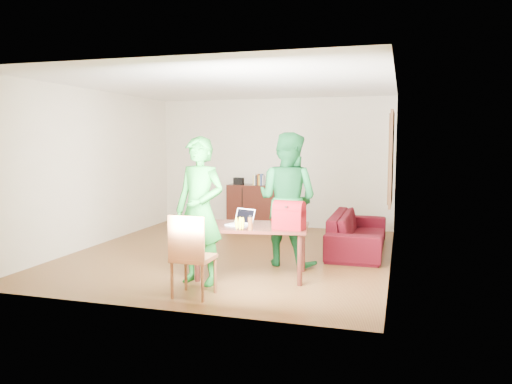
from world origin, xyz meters
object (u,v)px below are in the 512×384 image
(laptop, at_px, (238,222))
(sofa, at_px, (358,232))
(person_far, at_px, (287,199))
(bottle, at_px, (250,223))
(red_bag, at_px, (289,218))
(person_near, at_px, (200,211))
(table, at_px, (252,231))
(chair, at_px, (193,272))

(laptop, bearing_deg, sofa, 76.57)
(person_far, relative_size, bottle, 10.59)
(red_bag, relative_size, sofa, 0.18)
(red_bag, bearing_deg, person_far, 111.78)
(person_far, bearing_deg, person_near, 71.80)
(person_far, height_order, red_bag, person_far)
(table, bearing_deg, sofa, 50.14)
(person_near, height_order, laptop, person_near)
(chair, distance_m, bottle, 0.99)
(chair, height_order, laptop, chair)
(person_far, bearing_deg, sofa, -111.32)
(bottle, height_order, sofa, bottle)
(person_far, xyz_separation_m, laptop, (-0.48, -0.84, -0.23))
(chair, relative_size, laptop, 2.71)
(table, distance_m, laptop, 0.22)
(chair, xyz_separation_m, laptop, (0.25, 0.95, 0.46))
(table, relative_size, sofa, 0.74)
(person_near, bearing_deg, laptop, 59.50)
(table, bearing_deg, person_near, -145.98)
(table, xyz_separation_m, chair, (-0.41, -1.02, -0.33))
(person_near, bearing_deg, table, 53.51)
(person_near, xyz_separation_m, sofa, (1.78, 2.48, -0.63))
(laptop, relative_size, red_bag, 0.93)
(chair, height_order, person_far, person_far)
(person_far, bearing_deg, red_bag, 120.09)
(laptop, bearing_deg, bottle, -25.45)
(table, height_order, red_bag, red_bag)
(table, relative_size, person_far, 0.82)
(table, relative_size, laptop, 4.38)
(chair, distance_m, person_near, 0.85)
(person_near, height_order, sofa, person_near)
(laptop, relative_size, bottle, 1.98)
(red_bag, bearing_deg, table, 175.04)
(table, height_order, person_far, person_far)
(bottle, xyz_separation_m, sofa, (1.16, 2.32, -0.48))
(person_near, relative_size, bottle, 10.25)
(chair, bearing_deg, person_far, 69.46)
(table, distance_m, person_near, 0.80)
(red_bag, bearing_deg, person_near, -153.48)
(person_near, relative_size, person_far, 0.97)
(sofa, bearing_deg, laptop, 145.61)
(person_near, distance_m, person_far, 1.53)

